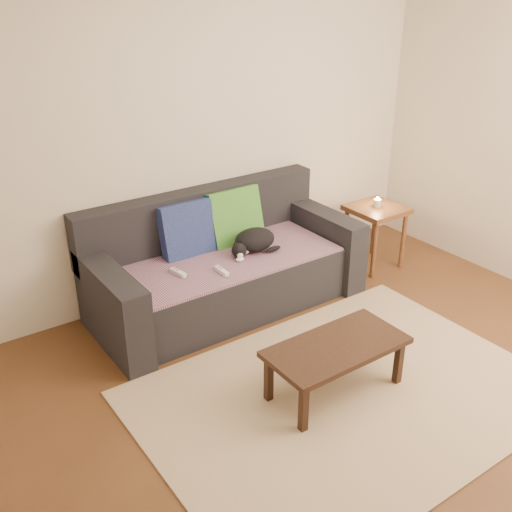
# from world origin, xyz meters

# --- Properties ---
(ground) EXTENTS (4.50, 4.50, 0.00)m
(ground) POSITION_xyz_m (0.00, 0.00, 0.00)
(ground) COLOR brown
(ground) RESTS_ON ground
(back_wall) EXTENTS (4.50, 0.04, 2.60)m
(back_wall) POSITION_xyz_m (0.00, 2.00, 1.30)
(back_wall) COLOR beige
(back_wall) RESTS_ON ground
(sofa) EXTENTS (2.10, 0.94, 0.87)m
(sofa) POSITION_xyz_m (0.00, 1.57, 0.31)
(sofa) COLOR #232328
(sofa) RESTS_ON ground
(throw_blanket) EXTENTS (1.66, 0.74, 0.02)m
(throw_blanket) POSITION_xyz_m (0.00, 1.48, 0.43)
(throw_blanket) COLOR #3B284C
(throw_blanket) RESTS_ON sofa
(cushion_navy) EXTENTS (0.42, 0.18, 0.44)m
(cushion_navy) POSITION_xyz_m (-0.21, 1.74, 0.63)
(cushion_navy) COLOR #101F46
(cushion_navy) RESTS_ON throw_blanket
(cushion_green) EXTENTS (0.46, 0.23, 0.47)m
(cushion_green) POSITION_xyz_m (0.22, 1.74, 0.63)
(cushion_green) COLOR #0C4D33
(cushion_green) RESTS_ON throw_blanket
(cat) EXTENTS (0.45, 0.35, 0.18)m
(cat) POSITION_xyz_m (0.22, 1.48, 0.52)
(cat) COLOR black
(cat) RESTS_ON throw_blanket
(wii_remote_a) EXTENTS (0.07, 0.15, 0.03)m
(wii_remote_a) POSITION_xyz_m (-0.45, 1.46, 0.46)
(wii_remote_a) COLOR white
(wii_remote_a) RESTS_ON throw_blanket
(wii_remote_b) EXTENTS (0.04, 0.15, 0.03)m
(wii_remote_b) POSITION_xyz_m (-0.18, 1.30, 0.46)
(wii_remote_b) COLOR white
(wii_remote_b) RESTS_ON throw_blanket
(side_table) EXTENTS (0.45, 0.45, 0.56)m
(side_table) POSITION_xyz_m (1.47, 1.39, 0.46)
(side_table) COLOR brown
(side_table) RESTS_ON ground
(candle) EXTENTS (0.06, 0.06, 0.09)m
(candle) POSITION_xyz_m (1.47, 1.39, 0.60)
(candle) COLOR beige
(candle) RESTS_ON side_table
(rug) EXTENTS (2.50, 1.80, 0.01)m
(rug) POSITION_xyz_m (0.00, 0.15, 0.01)
(rug) COLOR tan
(rug) RESTS_ON ground
(coffee_table) EXTENTS (0.88, 0.44, 0.35)m
(coffee_table) POSITION_xyz_m (-0.03, 0.23, 0.31)
(coffee_table) COLOR #311D13
(coffee_table) RESTS_ON rug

